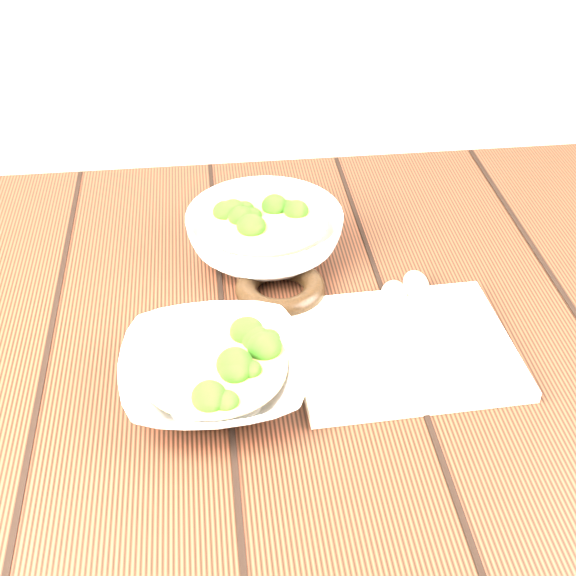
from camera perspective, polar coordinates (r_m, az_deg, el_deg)
The scene contains 7 objects.
table at distance 1.03m, azimuth -3.16°, elevation -7.73°, with size 1.20×0.80×0.75m.
soup_bowl_front at distance 0.85m, azimuth -5.30°, elevation -6.03°, with size 0.19×0.19×0.06m.
soup_bowl_back at distance 1.04m, azimuth -1.66°, elevation 3.90°, with size 0.22×0.22×0.07m.
trivet at distance 0.98m, azimuth -0.56°, elevation -0.04°, with size 0.11×0.11×0.03m, color black.
napkin at distance 0.91m, azimuth 8.12°, elevation -4.25°, with size 0.24×0.20×0.01m, color beige.
spoon_left at distance 0.94m, azimuth 7.44°, elevation -1.90°, with size 0.07×0.20×0.01m.
spoon_right at distance 0.96m, azimuth 9.27°, elevation -1.14°, with size 0.05×0.20×0.01m.
Camera 1 is at (-0.03, -0.73, 1.35)m, focal length 50.00 mm.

